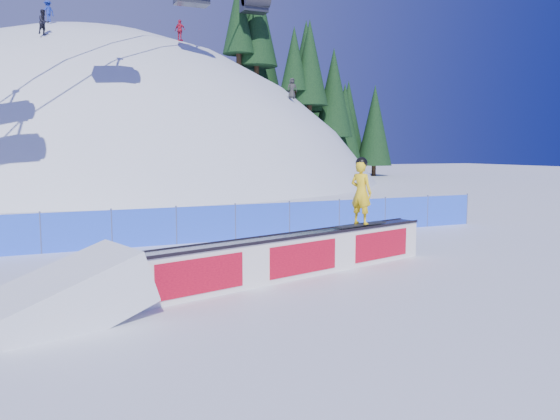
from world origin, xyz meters
name	(u,v)px	position (x,y,z in m)	size (l,w,h in m)	color
ground	(256,270)	(0.00, 0.00, 0.00)	(160.00, 160.00, 0.00)	white
snow_hill	(104,362)	(0.00, 42.00, -18.00)	(64.00, 64.00, 64.00)	white
treeline	(306,82)	(22.06, 41.64, 10.37)	(22.10, 12.53, 20.16)	#352215
safety_fence	(207,224)	(0.00, 4.50, 0.60)	(22.05, 0.05, 1.30)	blue
rail_box	(296,255)	(0.61, -1.09, 0.51)	(8.51, 2.96, 1.04)	white
snow_ramp	(67,321)	(-4.61, -2.57, 0.00)	(2.62, 1.75, 0.98)	white
snowboarder	(361,192)	(2.79, -0.46, 1.93)	(1.75, 0.77, 1.80)	black
distant_skiers	(130,35)	(1.81, 31.17, 11.73)	(19.22, 7.73, 7.49)	black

